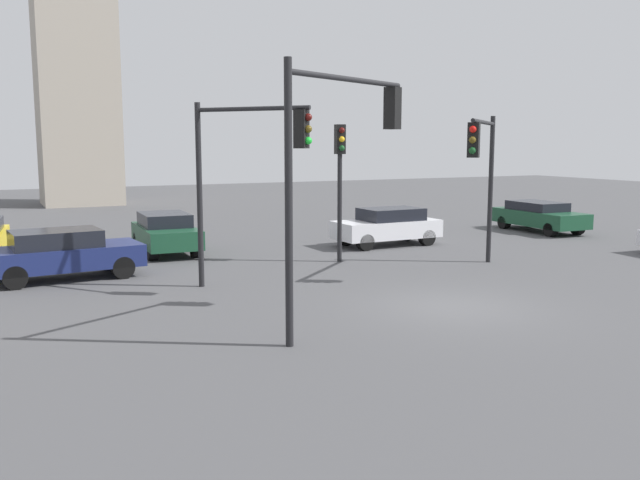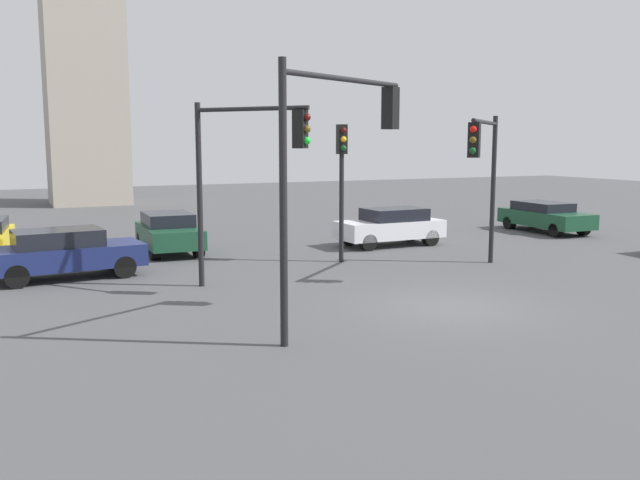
{
  "view_description": "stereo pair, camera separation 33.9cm",
  "coord_description": "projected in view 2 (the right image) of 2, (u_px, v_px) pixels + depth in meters",
  "views": [
    {
      "loc": [
        -10.46,
        -13.75,
        4.13
      ],
      "look_at": [
        -1.74,
        4.12,
        1.29
      ],
      "focal_mm": 38.44,
      "sensor_mm": 36.0,
      "label": 1
    },
    {
      "loc": [
        -10.15,
        -13.9,
        4.13
      ],
      "look_at": [
        -1.74,
        4.12,
        1.29
      ],
      "focal_mm": 38.44,
      "sensor_mm": 36.0,
      "label": 2
    }
  ],
  "objects": [
    {
      "name": "ground_plane",
      "position": [
        451.0,
        307.0,
        17.3
      ],
      "size": [
        104.69,
        104.69,
        0.0
      ],
      "primitive_type": "plane",
      "color": "#4C4C4F"
    },
    {
      "name": "traffic_light_0",
      "position": [
        247.0,
        156.0,
        18.63
      ],
      "size": [
        2.35,
        2.84,
        5.24
      ],
      "rotation": [
        0.0,
        0.0,
        -0.89
      ],
      "color": "black",
      "rests_on": "ground_plane"
    },
    {
      "name": "traffic_light_1",
      "position": [
        342.0,
        166.0,
        23.44
      ],
      "size": [
        0.37,
        0.48,
        4.74
      ],
      "rotation": [
        0.0,
        0.0,
        -1.73
      ],
      "color": "black",
      "rests_on": "ground_plane"
    },
    {
      "name": "traffic_light_2",
      "position": [
        485.0,
        159.0,
        21.39
      ],
      "size": [
        3.24,
        2.99,
        5.01
      ],
      "rotation": [
        0.0,
        0.0,
        -2.4
      ],
      "color": "black",
      "rests_on": "ground_plane"
    },
    {
      "name": "traffic_light_3",
      "position": [
        340.0,
        142.0,
        14.93
      ],
      "size": [
        3.89,
        2.14,
        5.77
      ],
      "rotation": [
        0.0,
        0.0,
        0.48
      ],
      "color": "black",
      "rests_on": "ground_plane"
    },
    {
      "name": "car_0",
      "position": [
        391.0,
        226.0,
        27.55
      ],
      "size": [
        4.32,
        1.96,
        1.51
      ],
      "rotation": [
        0.0,
        0.0,
        3.17
      ],
      "color": "silver",
      "rests_on": "ground_plane"
    },
    {
      "name": "car_3",
      "position": [
        545.0,
        216.0,
        31.75
      ],
      "size": [
        2.05,
        4.66,
        1.39
      ],
      "rotation": [
        0.0,
        0.0,
        -1.6
      ],
      "color": "#19472D",
      "rests_on": "ground_plane"
    },
    {
      "name": "car_4",
      "position": [
        64.0,
        252.0,
        20.86
      ],
      "size": [
        4.65,
        2.32,
        1.52
      ],
      "rotation": [
        0.0,
        0.0,
        0.09
      ],
      "color": "navy",
      "rests_on": "ground_plane"
    },
    {
      "name": "car_5",
      "position": [
        169.0,
        232.0,
        25.76
      ],
      "size": [
        2.03,
        4.23,
        1.5
      ],
      "rotation": [
        0.0,
        0.0,
        -1.6
      ],
      "color": "#19472D",
      "rests_on": "ground_plane"
    },
    {
      "name": "skyline_tower",
      "position": [
        81.0,
        9.0,
        44.67
      ],
      "size": [
        4.96,
        4.96,
        25.58
      ],
      "primitive_type": "cube",
      "color": "#A89E8E",
      "rests_on": "ground_plane"
    }
  ]
}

